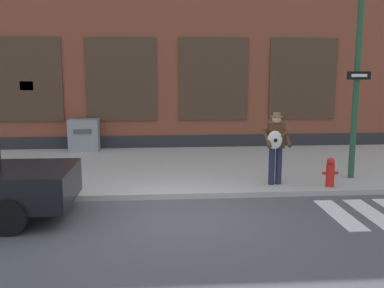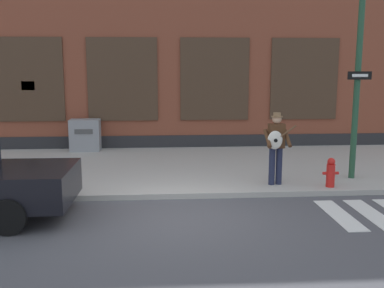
{
  "view_description": "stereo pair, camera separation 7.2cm",
  "coord_description": "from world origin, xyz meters",
  "px_view_note": "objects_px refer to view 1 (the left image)",
  "views": [
    {
      "loc": [
        -0.37,
        -8.56,
        2.96
      ],
      "look_at": [
        0.4,
        1.45,
        1.21
      ],
      "focal_mm": 42.0,
      "sensor_mm": 36.0,
      "label": 1
    },
    {
      "loc": [
        -0.3,
        -8.57,
        2.96
      ],
      "look_at": [
        0.4,
        1.45,
        1.21
      ],
      "focal_mm": 42.0,
      "sensor_mm": 36.0,
      "label": 2
    }
  ],
  "objects_px": {
    "utility_box": "(84,135)",
    "traffic_light": "(378,23)",
    "busker": "(276,144)",
    "fire_hydrant": "(330,172)"
  },
  "relations": [
    {
      "from": "utility_box",
      "to": "traffic_light",
      "type": "bearing_deg",
      "value": -34.74
    },
    {
      "from": "utility_box",
      "to": "fire_hydrant",
      "type": "xyz_separation_m",
      "value": [
        6.54,
        -5.06,
        -0.19
      ]
    },
    {
      "from": "utility_box",
      "to": "fire_hydrant",
      "type": "bearing_deg",
      "value": -37.76
    },
    {
      "from": "busker",
      "to": "fire_hydrant",
      "type": "height_order",
      "value": "busker"
    },
    {
      "from": "traffic_light",
      "to": "fire_hydrant",
      "type": "xyz_separation_m",
      "value": [
        -0.88,
        0.08,
        -3.42
      ]
    },
    {
      "from": "traffic_light",
      "to": "fire_hydrant",
      "type": "bearing_deg",
      "value": 174.8
    },
    {
      "from": "busker",
      "to": "utility_box",
      "type": "bearing_deg",
      "value": 137.88
    },
    {
      "from": "busker",
      "to": "fire_hydrant",
      "type": "xyz_separation_m",
      "value": [
        1.26,
        -0.29,
        -0.65
      ]
    },
    {
      "from": "busker",
      "to": "fire_hydrant",
      "type": "distance_m",
      "value": 1.45
    },
    {
      "from": "busker",
      "to": "utility_box",
      "type": "xyz_separation_m",
      "value": [
        -5.28,
        4.77,
        -0.46
      ]
    }
  ]
}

